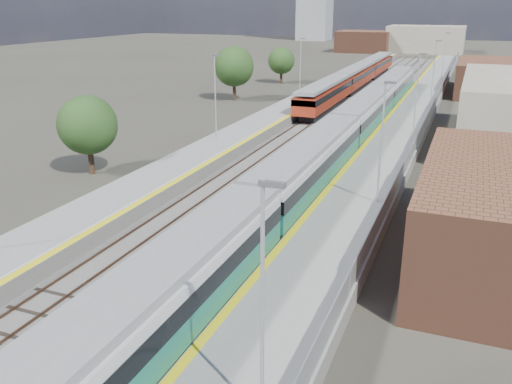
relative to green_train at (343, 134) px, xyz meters
The scene contains 11 objects.
ground 15.75m from the green_train, 95.52° to the left, with size 320.00×320.00×0.00m, color #47443A.
ballast_bed 18.54m from the green_train, 101.76° to the left, with size 10.50×155.00×0.06m, color #565451.
tracks 20.06m from the green_train, 99.09° to the left, with size 8.96×160.00×0.17m.
platform_right 18.48m from the green_train, 78.14° to the left, with size 4.70×155.00×8.52m.
platform_left 20.94m from the green_train, 120.36° to the left, with size 4.30×155.00×8.52m.
buildings 106.28m from the green_train, 100.67° to the left, with size 72.00×185.50×40.00m.
green_train is the anchor object (origin of this frame).
red_train 40.38m from the green_train, 99.98° to the left, with size 2.78×56.46×3.51m.
tree_a 20.84m from the green_train, 146.75° to the right, with size 4.57×4.57×6.20m.
tree_b 31.92m from the green_train, 130.61° to the left, with size 5.42×5.42×7.35m.
tree_c 47.09m from the green_train, 115.43° to the left, with size 4.40×4.40×5.97m.
Camera 1 is at (11.24, -10.21, 12.73)m, focal length 38.00 mm.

